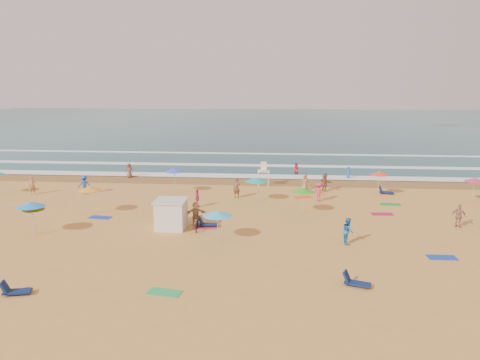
{
  "coord_description": "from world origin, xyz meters",
  "views": [
    {
      "loc": [
        1.65,
        -35.85,
        10.19
      ],
      "look_at": [
        -2.02,
        6.0,
        1.5
      ],
      "focal_mm": 35.0,
      "sensor_mm": 36.0,
      "label": 1
    }
  ],
  "objects": [
    {
      "name": "lifeguard_stand",
      "position": [
        -0.02,
        10.44,
        1.05
      ],
      "size": [
        1.2,
        1.2,
        2.1
      ],
      "primitive_type": null,
      "color": "white",
      "rests_on": "ground"
    },
    {
      "name": "surf_foam",
      "position": [
        0.0,
        21.32,
        0.1
      ],
      "size": [
        200.0,
        18.7,
        0.05
      ],
      "color": "white",
      "rests_on": "ground"
    },
    {
      "name": "beachgoers",
      "position": [
        -0.38,
        4.74,
        0.8
      ],
      "size": [
        46.72,
        29.51,
        2.1
      ],
      "color": "#256AAE",
      "rests_on": "ground"
    },
    {
      "name": "ocean",
      "position": [
        0.0,
        84.0,
        0.0
      ],
      "size": [
        220.0,
        140.0,
        0.18
      ],
      "primitive_type": "cube",
      "color": "#0C4756",
      "rests_on": "ground"
    },
    {
      "name": "loungers",
      "position": [
        6.44,
        -5.76,
        0.17
      ],
      "size": [
        54.24,
        24.35,
        0.34
      ],
      "color": "#0D1A45",
      "rests_on": "ground"
    },
    {
      "name": "wet_sand",
      "position": [
        0.0,
        12.5,
        0.01
      ],
      "size": [
        220.0,
        220.0,
        0.0
      ],
      "primitive_type": "plane",
      "color": "olive",
      "rests_on": "ground"
    },
    {
      "name": "cabana_roof",
      "position": [
        -6.05,
        -4.27,
        2.06
      ],
      "size": [
        2.2,
        2.2,
        0.12
      ],
      "primitive_type": "cube",
      "color": "silver",
      "rests_on": "cabana"
    },
    {
      "name": "ground",
      "position": [
        0.0,
        0.0,
        0.0
      ],
      "size": [
        220.0,
        220.0,
        0.0
      ],
      "primitive_type": "plane",
      "color": "gold",
      "rests_on": "ground"
    },
    {
      "name": "cabana",
      "position": [
        -6.05,
        -4.27,
        1.0
      ],
      "size": [
        2.0,
        2.0,
        2.0
      ],
      "primitive_type": "cube",
      "color": "silver",
      "rests_on": "ground"
    },
    {
      "name": "towels",
      "position": [
        3.3,
        -2.74,
        0.01
      ],
      "size": [
        45.95,
        22.91,
        0.03
      ],
      "color": "#D81B49",
      "rests_on": "ground"
    },
    {
      "name": "bicycle",
      "position": [
        -4.15,
        -4.57,
        0.42
      ],
      "size": [
        0.71,
        1.65,
        0.84
      ],
      "primitive_type": "imported",
      "rotation": [
        0.0,
        0.0,
        0.1
      ],
      "color": "black",
      "rests_on": "ground"
    },
    {
      "name": "beach_umbrellas",
      "position": [
        3.64,
        0.35,
        2.07
      ],
      "size": [
        62.32,
        19.5,
        0.72
      ],
      "color": "red",
      "rests_on": "ground"
    }
  ]
}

